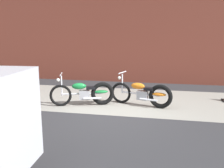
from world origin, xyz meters
name	(u,v)px	position (x,y,z in m)	size (l,w,h in m)	color
ground_plane	(110,115)	(0.00, 0.00, 0.00)	(80.00, 80.00, 0.00)	#2D2D30
sidewalk_slab	(121,99)	(0.00, 1.75, 0.00)	(36.00, 3.50, 0.01)	gray
brick_building_wall	(134,11)	(0.00, 5.20, 3.25)	(36.00, 0.50, 6.49)	brown
motorcycle_green	(87,93)	(-0.92, 0.84, 0.40)	(1.94, 0.85, 1.03)	black
motorcycle_orange	(145,94)	(0.87, 1.11, 0.40)	(1.97, 0.76, 1.03)	black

